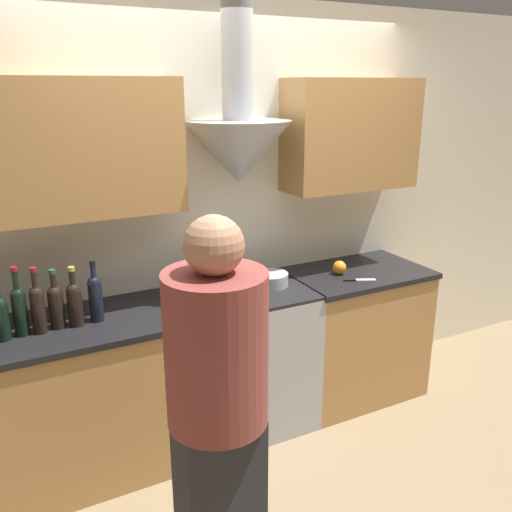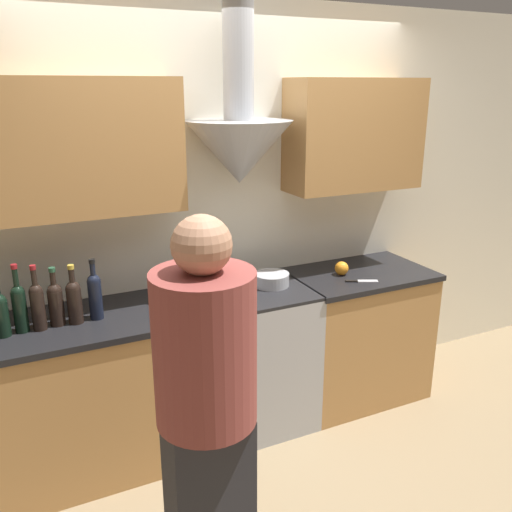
{
  "view_description": "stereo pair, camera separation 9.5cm",
  "coord_description": "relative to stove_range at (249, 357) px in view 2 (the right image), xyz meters",
  "views": [
    {
      "loc": [
        -1.37,
        -2.39,
        2.11
      ],
      "look_at": [
        0.0,
        0.25,
        1.16
      ],
      "focal_mm": 38.0,
      "sensor_mm": 36.0,
      "label": 1
    },
    {
      "loc": [
        -1.28,
        -2.43,
        2.11
      ],
      "look_at": [
        0.0,
        0.25,
        1.16
      ],
      "focal_mm": 38.0,
      "sensor_mm": 36.0,
      "label": 2
    }
  ],
  "objects": [
    {
      "name": "ground_plane",
      "position": [
        0.0,
        -0.36,
        -0.46
      ],
      "size": [
        12.0,
        12.0,
        0.0
      ],
      "primitive_type": "plane",
      "color": "#847051"
    },
    {
      "name": "wall_back",
      "position": [
        -0.06,
        0.27,
        1.0
      ],
      "size": [
        8.4,
        0.63,
        2.6
      ],
      "color": "silver",
      "rests_on": "ground_plane"
    },
    {
      "name": "counter_left",
      "position": [
        -1.0,
        -0.0,
        -0.0
      ],
      "size": [
        1.29,
        0.62,
        0.91
      ],
      "color": "#B27F47",
      "rests_on": "ground_plane"
    },
    {
      "name": "counter_right",
      "position": [
        0.82,
        -0.0,
        -0.0
      ],
      "size": [
        0.93,
        0.62,
        0.91
      ],
      "color": "#B27F47",
      "rests_on": "ground_plane"
    },
    {
      "name": "stove_range",
      "position": [
        0.0,
        0.0,
        0.0
      ],
      "size": [
        0.74,
        0.6,
        0.91
      ],
      "color": "#A8AAAF",
      "rests_on": "ground_plane"
    },
    {
      "name": "wine_bottle_2",
      "position": [
        -1.36,
        -0.04,
        0.58
      ],
      "size": [
        0.08,
        0.08,
        0.32
      ],
      "color": "black",
      "rests_on": "counter_left"
    },
    {
      "name": "wine_bottle_3",
      "position": [
        -1.27,
        -0.02,
        0.6
      ],
      "size": [
        0.07,
        0.07,
        0.36
      ],
      "color": "black",
      "rests_on": "counter_left"
    },
    {
      "name": "wine_bottle_4",
      "position": [
        -1.19,
        -0.03,
        0.59
      ],
      "size": [
        0.07,
        0.07,
        0.35
      ],
      "color": "black",
      "rests_on": "counter_left"
    },
    {
      "name": "wine_bottle_5",
      "position": [
        -1.1,
        -0.01,
        0.58
      ],
      "size": [
        0.08,
        0.08,
        0.31
      ],
      "color": "black",
      "rests_on": "counter_left"
    },
    {
      "name": "wine_bottle_6",
      "position": [
        -1.01,
        -0.03,
        0.58
      ],
      "size": [
        0.08,
        0.08,
        0.32
      ],
      "color": "black",
      "rests_on": "counter_left"
    },
    {
      "name": "wine_bottle_7",
      "position": [
        -0.9,
        -0.02,
        0.59
      ],
      "size": [
        0.07,
        0.07,
        0.33
      ],
      "color": "black",
      "rests_on": "counter_left"
    },
    {
      "name": "stock_pot",
      "position": [
        -0.17,
        0.04,
        0.54
      ],
      "size": [
        0.25,
        0.25,
        0.16
      ],
      "color": "#A8AAAF",
      "rests_on": "stove_range"
    },
    {
      "name": "mixing_bowl",
      "position": [
        0.17,
        0.02,
        0.49
      ],
      "size": [
        0.22,
        0.22,
        0.08
      ],
      "color": "#A8AAAF",
      "rests_on": "stove_range"
    },
    {
      "name": "orange_fruit",
      "position": [
        0.67,
        -0.0,
        0.5
      ],
      "size": [
        0.09,
        0.09,
        0.09
      ],
      "color": "orange",
      "rests_on": "counter_right"
    },
    {
      "name": "chefs_knife",
      "position": [
        0.71,
        -0.17,
        0.46
      ],
      "size": [
        0.2,
        0.12,
        0.01
      ],
      "rotation": [
        0.0,
        0.0,
        -0.45
      ],
      "color": "silver",
      "rests_on": "counter_right"
    },
    {
      "name": "person_foreground_left",
      "position": [
        -0.71,
        -1.17,
        0.48
      ],
      "size": [
        0.37,
        0.37,
        1.71
      ],
      "color": "#28282D",
      "rests_on": "ground_plane"
    }
  ]
}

